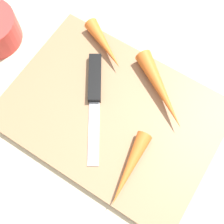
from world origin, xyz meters
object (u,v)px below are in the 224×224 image
at_px(cutting_board, 112,113).
at_px(carrot_longest, 161,89).
at_px(carrot_medium, 129,169).
at_px(carrot_shortest, 105,45).
at_px(knife, 95,85).

height_order(cutting_board, carrot_longest, carrot_longest).
xyz_separation_m(cutting_board, carrot_longest, (0.05, 0.07, 0.02)).
xyz_separation_m(carrot_longest, carrot_medium, (0.02, -0.14, -0.00)).
distance_m(carrot_longest, carrot_shortest, 0.13).
xyz_separation_m(knife, carrot_medium, (0.13, -0.09, 0.01)).
bearing_deg(carrot_longest, cutting_board, -89.13).
bearing_deg(carrot_longest, knife, -119.11).
distance_m(cutting_board, knife, 0.06).
bearing_deg(cutting_board, carrot_medium, -42.63).
height_order(cutting_board, knife, knife).
relative_size(cutting_board, carrot_medium, 2.96).
distance_m(carrot_medium, carrot_shortest, 0.23).
relative_size(carrot_longest, carrot_shortest, 1.35).
height_order(cutting_board, carrot_medium, carrot_medium).
bearing_deg(cutting_board, carrot_longest, 55.57).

